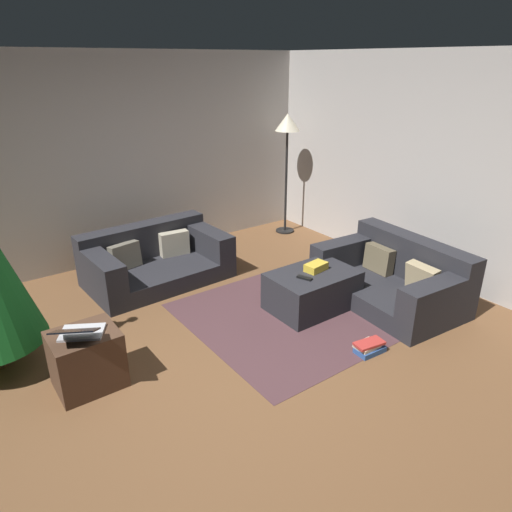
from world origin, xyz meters
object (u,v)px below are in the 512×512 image
object	(u,v)px
couch_left	(154,259)
tv_remote	(305,278)
gift_box	(316,267)
book_stack	(369,347)
couch_right	(395,278)
laptop	(79,332)
ottoman	(312,290)
side_table	(87,359)
corner_lamp	(287,132)

from	to	relation	value
couch_left	tv_remote	xyz separation A→B (m)	(0.88, -1.73, 0.17)
gift_box	book_stack	xyz separation A→B (m)	(-0.22, -0.97, -0.40)
couch_right	laptop	bearing A→B (deg)	86.63
gift_box	book_stack	size ratio (longest dim) A/B	0.81
ottoman	tv_remote	distance (m)	0.28
book_stack	couch_right	bearing A→B (deg)	28.45
couch_right	gift_box	distance (m)	0.92
couch_left	side_table	xyz separation A→B (m)	(-1.30, -1.56, -0.00)
ottoman	corner_lamp	bearing A→B (deg)	57.51
couch_left	book_stack	size ratio (longest dim) A/B	5.51
gift_box	couch_right	bearing A→B (deg)	-27.60
ottoman	couch_left	bearing A→B (deg)	122.35
ottoman	book_stack	xyz separation A→B (m)	(-0.15, -0.94, -0.15)
gift_box	tv_remote	world-z (taller)	gift_box
couch_left	ottoman	bearing A→B (deg)	119.84
couch_left	laptop	distance (m)	2.12
book_stack	corner_lamp	size ratio (longest dim) A/B	0.17
ottoman	laptop	xyz separation A→B (m)	(-2.39, 0.05, 0.34)
gift_box	tv_remote	size ratio (longest dim) A/B	1.52
couch_left	couch_right	distance (m)	2.82
ottoman	book_stack	distance (m)	0.96
couch_right	corner_lamp	bearing A→B (deg)	-5.84
ottoman	gift_box	distance (m)	0.26
ottoman	gift_box	bearing A→B (deg)	24.21
side_table	laptop	xyz separation A→B (m)	(-0.03, -0.05, 0.30)
couch_right	couch_left	bearing A→B (deg)	47.39
couch_right	ottoman	world-z (taller)	couch_right
ottoman	laptop	world-z (taller)	laptop
side_table	book_stack	bearing A→B (deg)	-25.36
tv_remote	laptop	world-z (taller)	laptop
corner_lamp	side_table	bearing A→B (deg)	-152.09
side_table	laptop	size ratio (longest dim) A/B	1.03
couch_left	tv_remote	distance (m)	1.95
couch_right	corner_lamp	size ratio (longest dim) A/B	0.92
couch_left	book_stack	bearing A→B (deg)	106.61
couch_right	gift_box	world-z (taller)	couch_right
couch_left	couch_right	size ratio (longest dim) A/B	1.03
ottoman	couch_right	bearing A→B (deg)	-24.23
corner_lamp	couch_left	bearing A→B (deg)	-170.92
side_table	corner_lamp	distance (m)	4.34
couch_left	side_table	distance (m)	2.04
couch_left	couch_right	world-z (taller)	couch_right
ottoman	tv_remote	size ratio (longest dim) A/B	5.73
couch_left	book_stack	distance (m)	2.77
book_stack	corner_lamp	distance (m)	3.63
couch_right	book_stack	distance (m)	1.18
laptop	book_stack	size ratio (longest dim) A/B	1.66
couch_left	corner_lamp	size ratio (longest dim) A/B	0.94
tv_remote	ottoman	bearing A→B (deg)	-2.75
laptop	couch_right	bearing A→B (deg)	-7.72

